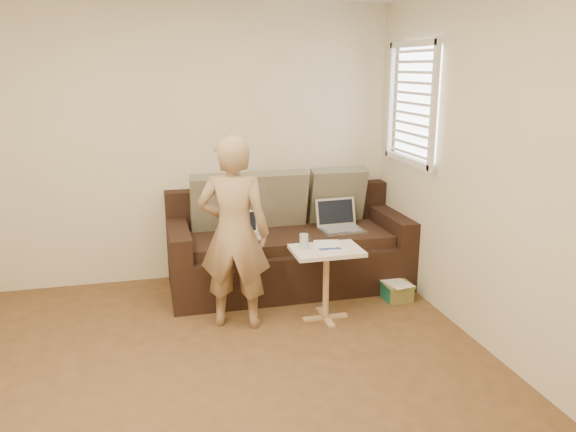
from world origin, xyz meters
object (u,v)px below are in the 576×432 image
Objects in this scene: laptop_silver at (342,231)px; striped_box at (397,291)px; side_table at (326,284)px; drinking_glass at (304,241)px; person at (234,233)px; sofa at (289,242)px; laptop_white at (245,238)px.

striped_box is (0.35, -0.50, -0.44)m from laptop_silver.
side_table is 0.41m from drinking_glass.
sofa is at bearing -112.08° from person.
laptop_white is at bearing 158.64° from striped_box.
drinking_glass is (-0.07, -0.76, 0.24)m from sofa.
striped_box is at bearing -155.75° from person.
person is at bearing -130.50° from sofa.
drinking_glass is at bearing -168.80° from striped_box.
striped_box is (0.85, -0.58, -0.35)m from sofa.
person reaches higher than sofa.
striped_box is at bearing 11.20° from drinking_glass.
person is at bearing -110.96° from laptop_white.
sofa reaches higher than side_table.
person is at bearing 176.73° from drinking_glass.
drinking_glass is 1.10m from striped_box.
laptop_white is at bearing -169.99° from sofa.
drinking_glass is at bearing 165.59° from side_table.
laptop_white is at bearing 126.48° from side_table.
person is 1.63m from striped_box.
striped_box is (0.74, 0.23, -0.23)m from side_table.
laptop_white is 0.93m from side_table.
laptop_silver is at bearing 125.16° from striped_box.
sofa is at bearing 84.97° from drinking_glass.
side_table is (0.73, -0.08, -0.46)m from person.
side_table is at bearing -121.23° from laptop_silver.
laptop_silver is 0.66× the size of side_table.
sofa is 8.89× the size of striped_box.
striped_box is (1.47, 0.15, -0.69)m from person.
laptop_silver is 3.33× the size of drinking_glass.
sofa reaches higher than laptop_silver.
drinking_glass reaches higher than striped_box.
laptop_white is 1.25× the size of striped_box.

